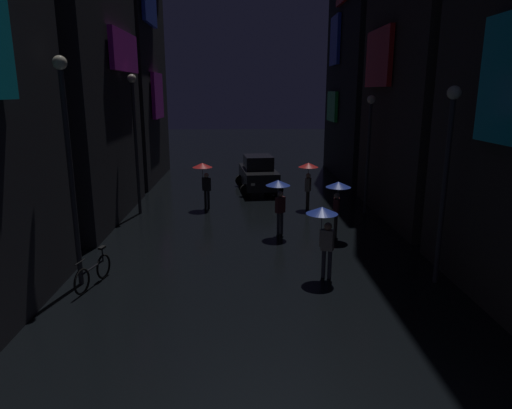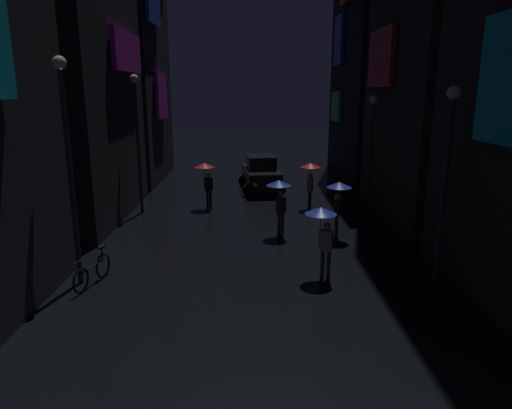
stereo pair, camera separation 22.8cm
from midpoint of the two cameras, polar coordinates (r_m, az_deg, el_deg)
building_left_far at (r=29.09m, az=-16.19°, el=21.01°), size 4.25×7.65×18.18m
building_right_far at (r=29.91m, az=15.44°, el=22.04°), size 4.25×8.83×19.38m
pedestrian_midstreet_left_blue at (r=16.73m, az=10.65°, el=1.31°), size 0.90×0.90×2.12m
pedestrian_midstreet_centre_blue at (r=12.99m, az=8.82°, el=-2.26°), size 0.90×0.90×2.12m
pedestrian_near_crossing_red at (r=20.88m, az=-5.98°, el=3.97°), size 0.90×0.90×2.12m
pedestrian_far_right_red at (r=20.87m, az=7.12°, el=3.93°), size 0.90×0.90×2.12m
pedestrian_foreground_left_blue at (r=16.80m, az=3.34°, el=1.58°), size 0.90×0.90×2.12m
bicycle_parked_at_storefront at (r=13.57m, az=-19.29°, el=-7.92°), size 0.48×1.78×0.96m
car_distant at (r=24.73m, az=0.88°, el=3.85°), size 2.54×4.28×1.92m
streetlamp_right_near at (r=13.15m, az=23.17°, el=4.66°), size 0.36×0.36×5.41m
streetlamp_right_far at (r=20.31m, az=14.51°, el=7.77°), size 0.36×0.36×5.11m
streetlamp_left_near at (r=13.02m, az=-22.00°, el=6.44°), size 0.36×0.36×6.14m
streetlamp_left_far at (r=20.33m, az=-14.31°, el=9.09°), size 0.36×0.36×5.96m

